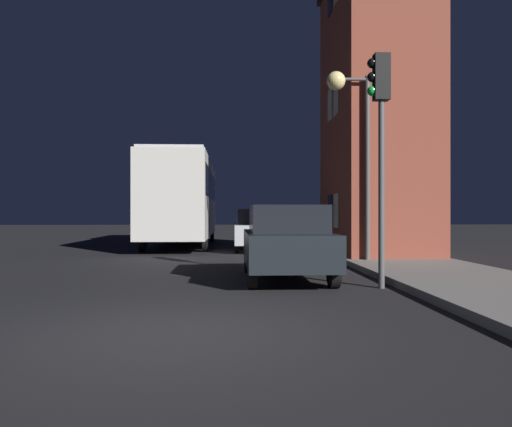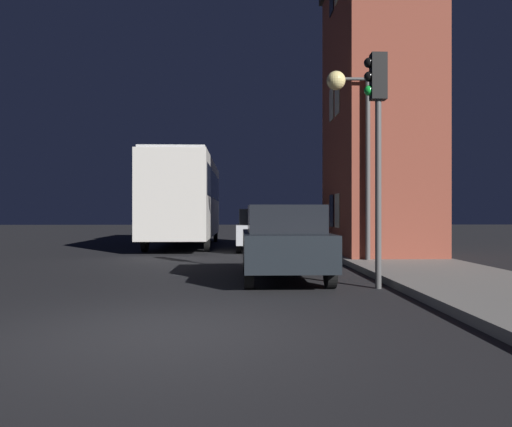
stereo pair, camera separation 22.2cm
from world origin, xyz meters
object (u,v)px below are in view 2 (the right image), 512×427
Objects in this scene: streetlamp at (349,114)px; traffic_light at (377,120)px; car_near_lane at (284,241)px; bus at (186,195)px; car_mid_lane at (258,229)px; bare_tree at (380,187)px.

streetlamp reaches higher than traffic_light.
streetlamp is at bearing 55.41° from car_near_lane.
car_near_lane is at bearing -73.62° from bus.
streetlamp is 1.33× the size of car_near_lane.
bus is at bearing 138.03° from car_mid_lane.
streetlamp is 10.33m from bus.
traffic_light is 13.87m from bus.
car_near_lane is (-3.43, -4.64, -1.46)m from bare_tree.
car_mid_lane is at bearing -41.97° from bus.
bus is (-5.50, 8.53, -1.95)m from streetlamp.
bus is (-6.83, 6.94, -0.01)m from bare_tree.
car_near_lane is (-1.69, 1.29, -2.41)m from traffic_light.
traffic_light is at bearing -79.13° from car_mid_lane.
streetlamp is 0.52× the size of bus.
car_near_lane is at bearing -126.47° from bare_tree.
bus is 2.39× the size of car_mid_lane.
bare_tree is (1.74, 5.93, -0.96)m from traffic_light.
traffic_light is (-0.41, -4.34, -0.98)m from streetlamp.
bare_tree is at bearing 53.53° from car_near_lane.
bare_tree is (1.33, 1.59, -1.94)m from streetlamp.
car_mid_lane is at bearing 100.87° from traffic_light.
bus reaches higher than car_mid_lane.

